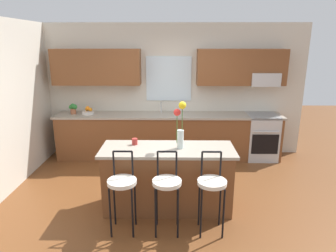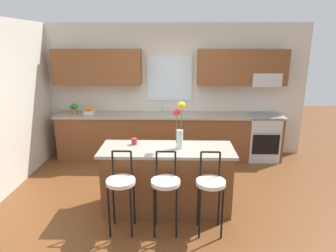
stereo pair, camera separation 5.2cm
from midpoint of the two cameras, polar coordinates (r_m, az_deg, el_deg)
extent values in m
plane|color=brown|center=(4.76, -0.48, -13.52)|extent=(14.00, 14.00, 0.00)
cube|color=beige|center=(5.27, -29.54, 3.02)|extent=(0.12, 4.60, 2.70)
cube|color=beige|center=(6.28, -0.10, 6.85)|extent=(5.60, 0.12, 2.70)
cube|color=brown|center=(6.19, -13.76, 10.93)|extent=(1.74, 0.34, 0.70)
cube|color=brown|center=(6.14, 13.60, 10.91)|extent=(1.74, 0.34, 0.70)
cube|color=silver|center=(6.18, -0.11, 9.04)|extent=(0.92, 0.03, 0.90)
cube|color=#B7BABC|center=(6.25, 17.71, 8.56)|extent=(0.56, 0.36, 0.26)
cube|color=brown|center=(6.14, -0.14, -2.09)|extent=(4.50, 0.60, 0.88)
cube|color=#9E9384|center=(6.02, -0.15, 2.08)|extent=(4.56, 0.64, 0.04)
cube|color=#B7BABC|center=(6.03, -1.62, 1.62)|extent=(0.54, 0.38, 0.11)
cylinder|color=#B7BABC|center=(6.15, -1.57, 3.61)|extent=(0.02, 0.02, 0.22)
cylinder|color=#B7BABC|center=(6.07, -1.60, 4.51)|extent=(0.02, 0.12, 0.02)
cube|color=#B7BABC|center=(6.38, 17.14, -1.96)|extent=(0.60, 0.60, 0.92)
cube|color=black|center=(6.13, 17.84, -3.33)|extent=(0.52, 0.02, 0.40)
cylinder|color=#B7BABC|center=(6.02, 18.15, -1.10)|extent=(0.50, 0.02, 0.02)
cube|color=brown|center=(4.30, -0.43, -10.28)|extent=(1.77, 0.60, 0.88)
cube|color=#9E9384|center=(4.12, -0.44, -4.53)|extent=(1.85, 0.68, 0.04)
cylinder|color=black|center=(3.82, -11.41, -16.11)|extent=(0.02, 0.02, 0.66)
cylinder|color=black|center=(3.78, -7.23, -16.33)|extent=(0.02, 0.02, 0.66)
cylinder|color=black|center=(4.05, -10.60, -14.11)|extent=(0.02, 0.02, 0.66)
cylinder|color=black|center=(4.01, -6.69, -14.28)|extent=(0.02, 0.02, 0.66)
cylinder|color=silver|center=(3.74, -9.22, -10.52)|extent=(0.36, 0.36, 0.05)
cylinder|color=black|center=(3.81, -10.75, -7.05)|extent=(0.02, 0.02, 0.32)
cylinder|color=black|center=(3.77, -7.23, -7.14)|extent=(0.02, 0.02, 0.32)
cylinder|color=black|center=(3.73, -9.11, -4.83)|extent=(0.23, 0.02, 0.02)
cylinder|color=black|center=(3.75, -2.81, -16.46)|extent=(0.02, 0.02, 0.66)
cylinder|color=black|center=(3.74, 1.49, -16.51)|extent=(0.02, 0.02, 0.66)
cylinder|color=black|center=(3.98, -2.57, -14.39)|extent=(0.02, 0.02, 0.66)
cylinder|color=black|center=(3.97, 1.45, -14.42)|extent=(0.02, 0.02, 0.66)
cylinder|color=silver|center=(3.69, -0.62, -10.70)|extent=(0.36, 0.36, 0.05)
cylinder|color=black|center=(3.74, -2.39, -7.22)|extent=(0.02, 0.02, 0.32)
cylinder|color=black|center=(3.73, 1.23, -7.24)|extent=(0.02, 0.02, 0.32)
cylinder|color=black|center=(3.67, -0.59, -4.94)|extent=(0.23, 0.02, 0.02)
cylinder|color=black|center=(3.76, 5.95, -16.46)|extent=(0.02, 0.02, 0.66)
cylinder|color=black|center=(3.79, 10.19, -16.33)|extent=(0.02, 0.02, 0.66)
cylinder|color=black|center=(3.99, 5.61, -14.39)|extent=(0.02, 0.02, 0.66)
cylinder|color=black|center=(4.02, 9.57, -14.29)|extent=(0.02, 0.02, 0.66)
cylinder|color=silver|center=(3.72, 8.04, -10.65)|extent=(0.36, 0.36, 0.05)
cylinder|color=black|center=(3.75, 6.10, -7.23)|extent=(0.02, 0.02, 0.32)
cylinder|color=black|center=(3.78, 9.67, -7.19)|extent=(0.02, 0.02, 0.32)
cylinder|color=black|center=(3.70, 7.99, -4.93)|extent=(0.23, 0.02, 0.02)
cylinder|color=silver|center=(4.07, 2.03, -2.56)|extent=(0.09, 0.09, 0.26)
cylinder|color=#3D722D|center=(4.00, 2.36, 0.29)|extent=(0.01, 0.01, 0.53)
sphere|color=yellow|center=(3.94, 2.40, 3.99)|extent=(0.10, 0.10, 0.10)
cylinder|color=#3D722D|center=(4.01, 1.36, -0.35)|extent=(0.01, 0.01, 0.43)
sphere|color=red|center=(3.96, 1.38, 2.64)|extent=(0.10, 0.10, 0.10)
cylinder|color=#A52D28|center=(4.27, -6.74, -2.97)|extent=(0.08, 0.08, 0.09)
cylinder|color=silver|center=(6.25, -15.32, 2.50)|extent=(0.24, 0.24, 0.06)
sphere|color=orange|center=(6.22, -14.88, 3.08)|extent=(0.08, 0.08, 0.08)
sphere|color=orange|center=(6.29, -15.48, 3.17)|extent=(0.08, 0.08, 0.08)
sphere|color=orange|center=(6.23, -15.38, 3.35)|extent=(0.08, 0.08, 0.08)
cylinder|color=#9E5B3D|center=(6.33, -17.91, 2.69)|extent=(0.11, 0.11, 0.11)
sphere|color=#2D7A33|center=(6.31, -18.00, 3.71)|extent=(0.09, 0.09, 0.09)
sphere|color=#2D7A33|center=(6.34, -18.29, 3.46)|extent=(0.09, 0.09, 0.09)
sphere|color=#2D7A33|center=(6.29, -17.67, 3.52)|extent=(0.10, 0.10, 0.10)
camera|label=1|loc=(0.03, -90.30, -0.09)|focal=31.80mm
camera|label=2|loc=(0.03, 89.70, 0.09)|focal=31.80mm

